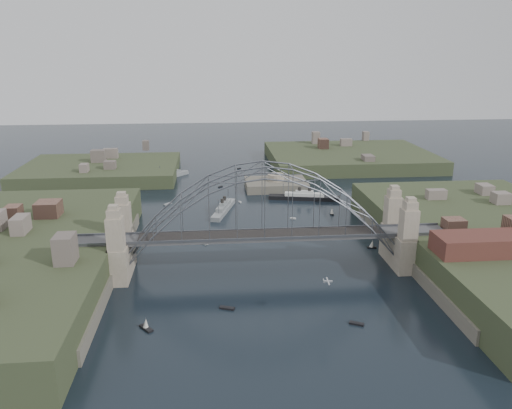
% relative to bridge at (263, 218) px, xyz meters
% --- Properties ---
extents(ground, '(500.00, 500.00, 0.00)m').
position_rel_bridge_xyz_m(ground, '(0.00, 0.00, -12.32)').
color(ground, black).
rests_on(ground, ground).
extents(bridge, '(84.00, 13.80, 24.60)m').
position_rel_bridge_xyz_m(bridge, '(0.00, 0.00, 0.00)').
color(bridge, '#4B4B4E').
rests_on(bridge, ground).
extents(shore_west, '(50.50, 90.00, 12.00)m').
position_rel_bridge_xyz_m(shore_west, '(-57.32, 0.00, -10.35)').
color(shore_west, '#323D22').
rests_on(shore_west, ground).
extents(shore_east, '(50.50, 90.00, 12.00)m').
position_rel_bridge_xyz_m(shore_east, '(57.32, 0.00, -10.35)').
color(shore_east, '#323D22').
rests_on(shore_east, ground).
extents(headland_nw, '(60.00, 45.00, 9.00)m').
position_rel_bridge_xyz_m(headland_nw, '(-55.00, 95.00, -11.82)').
color(headland_nw, '#323D22').
rests_on(headland_nw, ground).
extents(headland_ne, '(70.00, 55.00, 9.50)m').
position_rel_bridge_xyz_m(headland_ne, '(50.00, 110.00, -11.57)').
color(headland_ne, '#323D22').
rests_on(headland_ne, ground).
extents(fort_island, '(22.00, 16.00, 9.40)m').
position_rel_bridge_xyz_m(fort_island, '(12.00, 70.00, -12.66)').
color(fort_island, '#5A5549').
rests_on(fort_island, ground).
extents(wharf_shed, '(20.00, 8.00, 4.00)m').
position_rel_bridge_xyz_m(wharf_shed, '(44.00, -14.00, -2.32)').
color(wharf_shed, '#592D26').
rests_on(wharf_shed, shore_east).
extents(finger_pier, '(4.00, 22.00, 1.40)m').
position_rel_bridge_xyz_m(finger_pier, '(39.00, -28.00, -11.62)').
color(finger_pier, '#4B4B4E').
rests_on(finger_pier, ground).
extents(naval_cruiser_near, '(8.30, 20.64, 6.20)m').
position_rel_bridge_xyz_m(naval_cruiser_near, '(-7.76, 44.02, -11.36)').
color(naval_cruiser_near, gray).
rests_on(naval_cruiser_near, ground).
extents(naval_cruiser_far, '(13.90, 15.21, 6.12)m').
position_rel_bridge_xyz_m(naval_cruiser_far, '(-27.44, 89.97, -11.37)').
color(naval_cruiser_far, gray).
rests_on(naval_cruiser_far, ground).
extents(ocean_liner, '(23.99, 7.92, 5.85)m').
position_rel_bridge_xyz_m(ocean_liner, '(19.69, 54.92, -11.42)').
color(ocean_liner, black).
rests_on(ocean_liner, ground).
extents(aeroplane, '(1.70, 3.17, 0.46)m').
position_rel_bridge_xyz_m(aeroplane, '(8.95, -24.66, -4.06)').
color(aeroplane, '#BBBEC2').
extents(small_boat_a, '(2.23, 2.88, 0.45)m').
position_rel_bridge_xyz_m(small_boat_a, '(-13.65, 17.28, -12.17)').
color(small_boat_a, white).
rests_on(small_boat_a, ground).
extents(small_boat_b, '(1.78, 1.20, 0.45)m').
position_rel_bridge_xyz_m(small_boat_b, '(12.61, 35.01, -12.17)').
color(small_boat_b, white).
rests_on(small_boat_b, ground).
extents(small_boat_c, '(3.08, 1.92, 0.45)m').
position_rel_bridge_xyz_m(small_boat_c, '(-8.92, -18.09, -12.17)').
color(small_boat_c, white).
rests_on(small_boat_c, ground).
extents(small_boat_d, '(1.10, 2.07, 2.38)m').
position_rel_bridge_xyz_m(small_boat_d, '(25.13, 38.14, -11.39)').
color(small_boat_d, white).
rests_on(small_boat_d, ground).
extents(small_boat_e, '(2.82, 3.12, 0.45)m').
position_rel_bridge_xyz_m(small_boat_e, '(-25.73, 53.34, -12.17)').
color(small_boat_e, white).
rests_on(small_boat_e, ground).
extents(small_boat_f, '(1.04, 1.43, 0.45)m').
position_rel_bridge_xyz_m(small_boat_f, '(-2.14, 53.49, -12.17)').
color(small_boat_f, white).
rests_on(small_boat_f, ground).
extents(small_boat_g, '(2.76, 1.96, 0.45)m').
position_rel_bridge_xyz_m(small_boat_g, '(14.46, -26.07, -12.17)').
color(small_boat_g, white).
rests_on(small_boat_g, ground).
extents(small_boat_h, '(1.75, 1.88, 0.45)m').
position_rel_bridge_xyz_m(small_boat_h, '(-8.07, 73.91, -12.17)').
color(small_boat_h, white).
rests_on(small_boat_h, ground).
extents(small_boat_i, '(2.20, 1.05, 2.38)m').
position_rel_bridge_xyz_m(small_boat_i, '(28.81, 10.17, -11.42)').
color(small_boat_i, white).
rests_on(small_boat_i, ground).
extents(small_boat_j, '(2.81, 3.19, 2.38)m').
position_rel_bridge_xyz_m(small_boat_j, '(-23.67, -24.22, -11.60)').
color(small_boat_j, white).
rests_on(small_boat_j, ground).
extents(small_boat_k, '(1.74, 1.73, 0.45)m').
position_rel_bridge_xyz_m(small_boat_k, '(0.54, 103.46, -12.17)').
color(small_boat_k, white).
rests_on(small_boat_k, ground).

